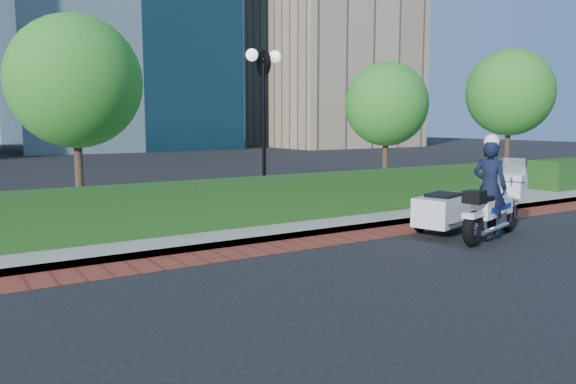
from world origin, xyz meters
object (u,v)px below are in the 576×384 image
tree_c (386,105)px  lamppost (264,104)px  tree_b (75,82)px  tree_d (510,93)px  police_motorcycle (473,202)px

tree_c → lamppost: bearing=-166.7°
tree_c → tree_b: bearing=180.0°
tree_d → police_motorcycle: tree_d is taller
police_motorcycle → tree_b: bearing=119.1°
tree_c → tree_d: (6.50, 0.00, 0.56)m
tree_b → tree_d: 16.50m
police_motorcycle → tree_c: bearing=45.6°
tree_b → tree_c: (10.00, -0.00, -0.39)m
tree_c → police_motorcycle: bearing=-117.1°
lamppost → tree_d: (12.00, 1.30, 0.65)m
lamppost → tree_c: bearing=13.3°
lamppost → tree_b: bearing=163.9°
lamppost → tree_c: size_ratio=0.98×
tree_d → lamppost: bearing=-173.8°
tree_d → police_motorcycle: size_ratio=1.86×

